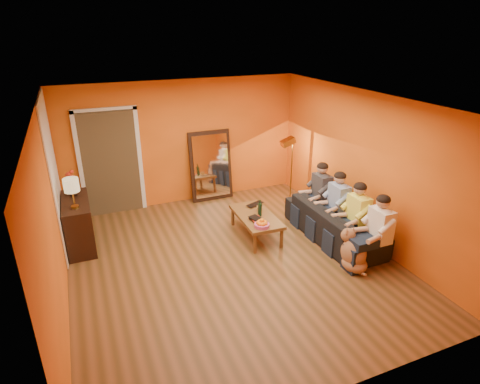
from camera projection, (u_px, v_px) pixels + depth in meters
name	position (u px, v px, depth m)	size (l,w,h in m)	color
room_shell	(223.00, 181.00, 6.38)	(5.00, 5.50, 2.60)	brown
white_accent	(54.00, 174.00, 6.67)	(0.02, 1.90, 2.58)	white
doorway_recess	(110.00, 162.00, 8.03)	(1.06, 0.30, 2.10)	#3F2D19
door_jamb_left	(80.00, 167.00, 7.73)	(0.08, 0.06, 2.20)	white
door_jamb_right	(140.00, 160.00, 8.13)	(0.08, 0.06, 2.20)	white
door_header	(104.00, 110.00, 7.51)	(1.22, 0.06, 0.08)	white
mirror_frame	(211.00, 166.00, 8.70)	(0.92, 0.06, 1.52)	black
mirror_glass	(211.00, 166.00, 8.67)	(0.78, 0.02, 1.36)	white
sideboard	(79.00, 223.00, 6.92)	(0.44, 1.18, 0.85)	black
table_lamp	(73.00, 193.00, 6.40)	(0.24, 0.24, 0.51)	beige
sofa	(334.00, 222.00, 7.21)	(0.83, 2.13, 0.62)	black
coffee_table	(256.00, 225.00, 7.31)	(0.62, 1.22, 0.42)	brown
floor_lamp	(291.00, 171.00, 8.48)	(0.30, 0.24, 1.44)	#B38934
dog	(354.00, 250.00, 6.27)	(0.37, 0.58, 0.69)	#A7694B
person_far_left	(380.00, 231.00, 6.29)	(0.70, 0.44, 1.22)	white
person_mid_left	(358.00, 216.00, 6.76)	(0.70, 0.44, 1.22)	#EEED4F
person_mid_right	(338.00, 204.00, 7.22)	(0.70, 0.44, 1.22)	#8099C7
person_far_right	(321.00, 193.00, 7.69)	(0.70, 0.44, 1.22)	#343338
fruit_bowl	(262.00, 223.00, 6.78)	(0.26, 0.26, 0.16)	#C84684
wine_bottle	(260.00, 208.00, 7.14)	(0.07, 0.07, 0.31)	black
tumbler	(259.00, 209.00, 7.36)	(0.11, 0.11, 0.10)	#B27F3F
laptop	(257.00, 205.00, 7.59)	(0.36, 0.23, 0.03)	black
book_lower	(252.00, 221.00, 6.99)	(0.17, 0.22, 0.02)	black
book_mid	(252.00, 220.00, 7.00)	(0.18, 0.24, 0.02)	red
book_upper	(252.00, 219.00, 6.97)	(0.16, 0.22, 0.02)	black
vase	(73.00, 191.00, 6.93)	(0.17, 0.17, 0.18)	black
flowers	(71.00, 176.00, 6.83)	(0.17, 0.17, 0.48)	red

